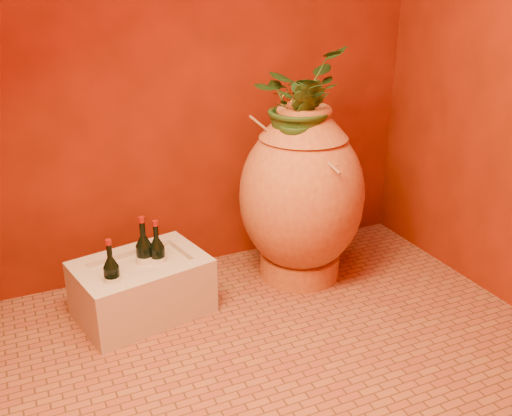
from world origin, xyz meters
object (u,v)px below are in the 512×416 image
amphora (302,195)px  wall_tap (289,106)px  wine_bottle_c (158,259)px  stone_basin (142,288)px  wine_bottle_b (112,279)px  wine_bottle_a (145,258)px

amphora → wall_tap: 0.52m
amphora → wine_bottle_c: (-0.82, -0.01, -0.21)m
amphora → wine_bottle_c: 0.84m
amphora → wine_bottle_c: size_ratio=3.00×
amphora → stone_basin: size_ratio=1.39×
stone_basin → wine_bottle_b: 0.22m
amphora → wine_bottle_a: amphora is taller
stone_basin → wine_bottle_c: wine_bottle_c is taller
wine_bottle_b → stone_basin: bearing=29.1°
wine_bottle_a → wine_bottle_b: bearing=-147.1°
wine_bottle_b → wall_tap: bearing=20.1°
stone_basin → wall_tap: bearing=18.6°
stone_basin → wine_bottle_a: (0.03, 0.04, 0.15)m
wine_bottle_a → amphora: bearing=-0.3°
amphora → wine_bottle_a: (-0.88, 0.00, -0.20)m
amphora → wine_bottle_b: 1.09m
wine_bottle_c → wine_bottle_b: bearing=-157.5°
amphora → wine_bottle_a: size_ratio=2.80×
amphora → wine_bottle_b: amphora is taller
wine_bottle_a → stone_basin: bearing=-133.2°
stone_basin → wine_bottle_b: size_ratio=2.21×
wine_bottle_b → wall_tap: size_ratio=1.76×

